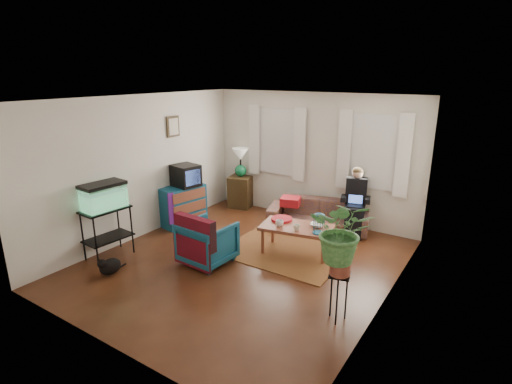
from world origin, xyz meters
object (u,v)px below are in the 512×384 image
Objects in this scene: plant_stand at (338,297)px; side_table at (241,192)px; aquarium_stand at (108,233)px; coffee_table at (296,239)px; dresser at (183,205)px; sofa at (318,210)px; armchair at (208,240)px.

side_table is at bearing 140.27° from plant_stand.
aquarium_stand is 0.71× the size of coffee_table.
coffee_table is 1.87× the size of plant_stand.
aquarium_stand is at bearing -79.39° from dresser.
aquarium_stand is at bearing -174.27° from plant_stand.
sofa is 2.18× the size of dresser.
side_table is 2.66m from coffee_table.
armchair is at bearing -144.75° from coffee_table.
aquarium_stand is at bearing -96.02° from side_table.
sofa is 1.63× the size of coffee_table.
armchair is (1.50, -1.04, -0.02)m from dresser.
aquarium_stand is (-0.35, -3.32, 0.07)m from side_table.
sofa is 1.26m from coffee_table.
side_table is at bearing 88.43° from dresser.
sofa is at bearing -7.02° from side_table.
plant_stand is at bearing -58.15° from coffee_table.
sofa is 2.28× the size of aquarium_stand.
armchair is (-0.87, -2.32, 0.00)m from sofa.
sofa is 2.05m from side_table.
dresser is 1.83m from armchair.
side_table is 0.81× the size of dresser.
aquarium_stand is 3.90m from plant_stand.
dresser reaches higher than coffee_table.
coffee_table is at bearing -34.12° from side_table.
aquarium_stand is at bearing 29.63° from armchair.
side_table is 0.84× the size of aquarium_stand.
dresser is 2.55m from coffee_table.
aquarium_stand is 1.69m from armchair.
aquarium_stand is 1.33× the size of plant_stand.
aquarium_stand is (-2.38, -3.07, 0.05)m from sofa.
dresser is 1.79m from aquarium_stand.
dresser is 1.16× the size of armchair.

